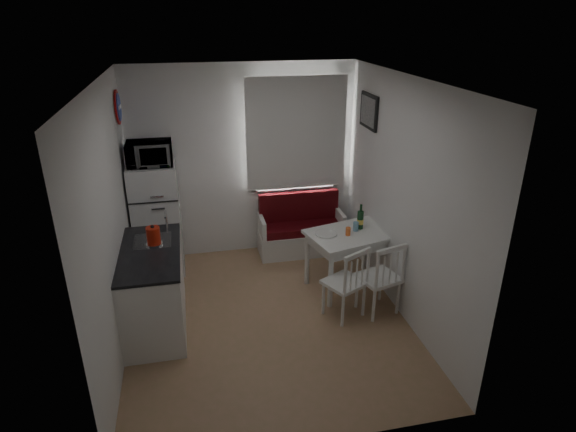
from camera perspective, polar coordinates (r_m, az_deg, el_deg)
name	(u,v)px	position (r m, az deg, el deg)	size (l,w,h in m)	color
floor	(268,318)	(5.53, -2.41, -12.00)	(3.00, 3.50, 0.02)	#A08155
ceiling	(263,80)	(4.55, -2.98, 15.79)	(3.00, 3.50, 0.02)	white
wall_back	(244,162)	(6.53, -5.24, 6.34)	(3.00, 0.02, 2.60)	white
wall_front	(308,307)	(3.38, 2.37, -10.76)	(3.00, 0.02, 2.60)	white
wall_left	(111,224)	(4.90, -20.22, -0.92)	(0.02, 3.50, 2.60)	white
wall_right	(403,200)	(5.33, 13.46, 1.81)	(0.02, 3.50, 2.60)	white
window	(295,137)	(6.53, 0.87, 9.39)	(1.22, 0.06, 1.47)	white
curtain	(296,134)	(6.45, 1.01, 9.68)	(1.35, 0.02, 1.50)	white
kitchen_counter	(154,288)	(5.38, -15.60, -8.22)	(0.62, 1.32, 1.16)	white
wall_sign	(119,107)	(6.05, -19.44, 12.08)	(0.40, 0.40, 0.03)	navy
picture_frame	(369,111)	(6.08, 9.54, 12.15)	(0.04, 0.52, 0.42)	black
bench	(301,233)	(6.79, 1.53, -2.09)	(1.19, 0.46, 0.85)	white
dining_table	(350,239)	(5.83, 7.38, -2.74)	(1.12, 0.90, 0.73)	white
chair_left	(347,277)	(5.27, 7.05, -7.23)	(0.54, 0.54, 0.46)	white
chair_right	(383,272)	(5.39, 11.15, -6.56)	(0.51, 0.50, 0.48)	white
fridge	(157,219)	(6.37, -15.23, -0.33)	(0.58, 0.58, 1.46)	white
microwave	(149,154)	(6.04, -16.12, 7.12)	(0.53, 0.36, 0.29)	white
kettle	(153,236)	(5.23, -15.66, -2.27)	(0.17, 0.17, 0.23)	red
wine_bottle	(360,217)	(5.87, 8.59, -0.07)	(0.08, 0.08, 0.31)	#12391B
drinking_glass_orange	(348,231)	(5.72, 7.14, -1.81)	(0.06, 0.06, 0.10)	orange
drinking_glass_blue	(356,226)	(5.84, 8.03, -1.23)	(0.07, 0.07, 0.11)	#6DA1B9
plate	(326,234)	(5.72, 4.52, -2.11)	(0.26, 0.26, 0.02)	white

